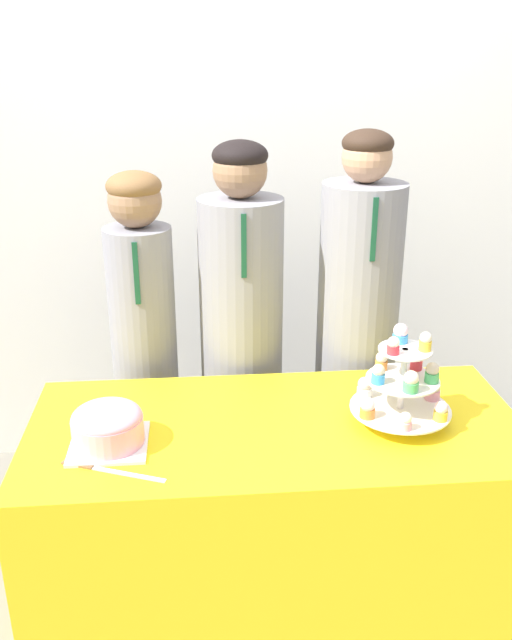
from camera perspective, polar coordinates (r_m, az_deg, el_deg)
wall_back at (r=2.97m, az=-0.76°, el=12.89°), size 9.00×0.06×2.70m
table at (r=2.31m, az=1.61°, el=-16.66°), size 1.52×0.69×0.74m
round_cake at (r=2.01m, az=-12.39°, el=-8.66°), size 0.22×0.22×0.13m
cake_knife at (r=1.95m, az=-13.34°, el=-12.06°), size 0.29×0.13×0.01m
cupcake_stand at (r=2.10m, az=12.22°, el=-5.24°), size 0.31×0.31×0.31m
student_0 at (r=2.60m, az=-9.29°, el=-3.62°), size 0.24×0.25×1.43m
student_1 at (r=2.58m, az=-1.21°, el=-2.99°), size 0.31×0.31×1.53m
student_2 at (r=2.64m, az=8.39°, el=-2.37°), size 0.31×0.31×1.56m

